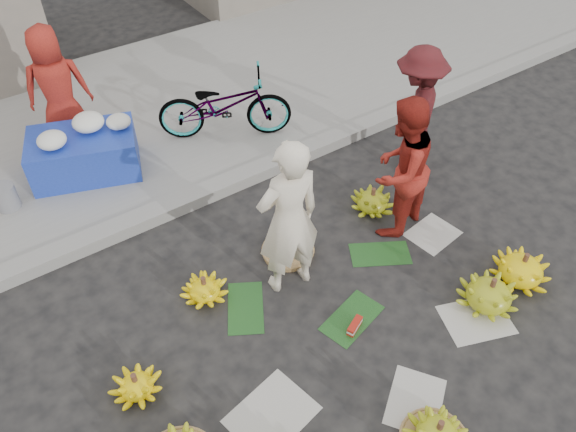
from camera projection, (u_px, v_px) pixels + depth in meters
ground at (347, 300)px, 5.68m from camera, size 80.00×80.00×0.00m
curb at (237, 180)px, 6.95m from camera, size 40.00×0.25×0.15m
sidewalk at (164, 105)px, 8.23m from camera, size 40.00×4.00×0.12m
newspaper_scatter at (401, 357)px, 5.20m from camera, size 3.20×1.80×0.00m
banana_leaves at (327, 292)px, 5.76m from camera, size 2.00×1.00×0.00m
banana_bunch_3 at (489, 294)px, 5.53m from camera, size 0.64×0.64×0.38m
banana_bunch_4 at (521, 269)px, 5.77m from camera, size 0.80×0.80×0.38m
banana_bunch_5 at (372, 201)px, 6.58m from camera, size 0.53×0.53×0.32m
banana_bunch_6 at (136, 385)px, 4.87m from camera, size 0.43×0.43×0.27m
banana_bunch_7 at (205, 289)px, 5.64m from camera, size 0.43×0.43×0.29m
basket_spare at (288, 251)px, 6.13m from camera, size 0.59×0.59×0.06m
incense_stack at (355, 326)px, 5.40m from camera, size 0.22×0.15×0.09m
vendor_cream at (289, 220)px, 5.25m from camera, size 0.69×0.49×1.78m
vendor_red at (400, 169)px, 5.90m from camera, size 0.95×0.82×1.66m
man_striped at (416, 112)px, 6.71m from camera, size 1.21×1.15×1.65m
flower_table at (84, 151)px, 6.81m from camera, size 1.44×1.15×0.73m
grey_bucket at (6, 197)px, 6.43m from camera, size 0.26×0.26×0.30m
flower_vendor at (57, 88)px, 6.93m from camera, size 0.89×0.70×1.60m
bicycle at (225, 105)px, 7.28m from camera, size 1.36×1.82×0.91m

